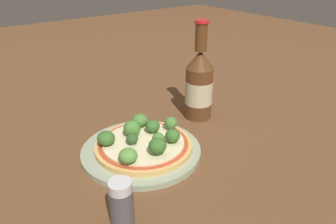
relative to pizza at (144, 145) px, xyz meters
name	(u,v)px	position (x,y,z in m)	size (l,w,h in m)	color
ground_plane	(147,145)	(-0.02, 0.02, -0.02)	(3.00, 3.00, 0.00)	brown
plate	(141,151)	(0.00, -0.01, -0.01)	(0.24, 0.24, 0.01)	#93A384
pizza	(144,145)	(0.00, 0.00, 0.00)	(0.20, 0.20, 0.01)	tan
broccoli_floret_0	(152,126)	(-0.02, 0.04, 0.02)	(0.03, 0.03, 0.03)	#6B8E51
broccoli_floret_1	(128,156)	(0.04, -0.06, 0.02)	(0.04, 0.04, 0.03)	#6B8E51
broccoli_floret_2	(132,129)	(-0.03, -0.01, 0.02)	(0.04, 0.04, 0.03)	#6B8E51
broccoli_floret_3	(171,123)	(-0.01, 0.08, 0.02)	(0.03, 0.03, 0.03)	#6B8E51
broccoli_floret_4	(158,146)	(0.06, 0.00, 0.03)	(0.03, 0.03, 0.03)	#6B8E51
broccoli_floret_5	(106,138)	(-0.04, -0.06, 0.02)	(0.04, 0.04, 0.03)	#6B8E51
broccoli_floret_6	(132,139)	(0.00, -0.02, 0.02)	(0.02, 0.02, 0.02)	#6B8E51
broccoli_floret_7	(140,120)	(-0.06, 0.03, 0.02)	(0.03, 0.03, 0.03)	#6B8E51
broccoli_floret_8	(158,138)	(0.03, 0.02, 0.02)	(0.02, 0.02, 0.03)	#6B8E51
broccoli_floret_9	(173,136)	(0.04, 0.05, 0.02)	(0.03, 0.03, 0.03)	#6B8E51
beer_bottle	(199,84)	(-0.06, 0.20, 0.07)	(0.07, 0.07, 0.24)	#563319
pepper_shaker	(121,203)	(0.14, -0.13, 0.02)	(0.04, 0.04, 0.08)	#4C4C51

